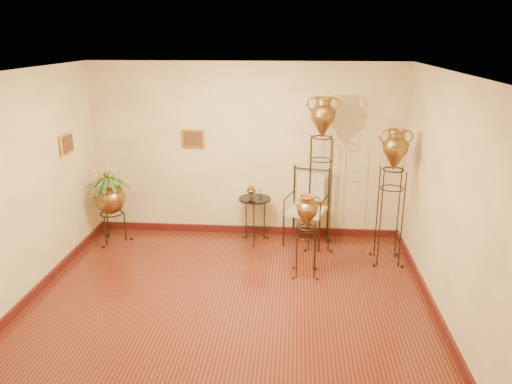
# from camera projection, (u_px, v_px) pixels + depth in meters

# --- Properties ---
(ground) EXTENTS (5.00, 5.00, 0.00)m
(ground) POSITION_uv_depth(u_px,v_px,m) (227.00, 311.00, 6.03)
(ground) COLOR maroon
(ground) RESTS_ON ground
(room_shell) EXTENTS (5.02, 5.02, 2.81)m
(room_shell) POSITION_uv_depth(u_px,v_px,m) (223.00, 172.00, 5.51)
(room_shell) COLOR #F8E7A0
(room_shell) RESTS_ON ground
(amphora_tall) EXTENTS (0.54, 0.54, 2.35)m
(amphora_tall) POSITION_uv_depth(u_px,v_px,m) (321.00, 173.00, 7.48)
(amphora_tall) COLOR black
(amphora_tall) RESTS_ON ground
(amphora_mid) EXTENTS (0.58, 0.58, 1.98)m
(amphora_mid) POSITION_uv_depth(u_px,v_px,m) (391.00, 197.00, 7.03)
(amphora_mid) COLOR black
(amphora_mid) RESTS_ON ground
(amphora_short) EXTENTS (0.38, 0.38, 1.17)m
(amphora_short) POSITION_uv_depth(u_px,v_px,m) (306.00, 235.00, 6.76)
(amphora_short) COLOR black
(amphora_short) RESTS_ON ground
(planter_urn) EXTENTS (0.79, 0.79, 1.38)m
(planter_urn) POSITION_uv_depth(u_px,v_px,m) (110.00, 196.00, 7.81)
(planter_urn) COLOR black
(planter_urn) RESTS_ON ground
(armchair) EXTENTS (0.80, 0.77, 1.17)m
(armchair) POSITION_uv_depth(u_px,v_px,m) (306.00, 208.00, 7.81)
(armchair) COLOR black
(armchair) RESTS_ON ground
(side_table) EXTENTS (0.65, 0.65, 0.92)m
(side_table) POSITION_uv_depth(u_px,v_px,m) (255.00, 219.00, 7.94)
(side_table) COLOR black
(side_table) RESTS_ON ground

